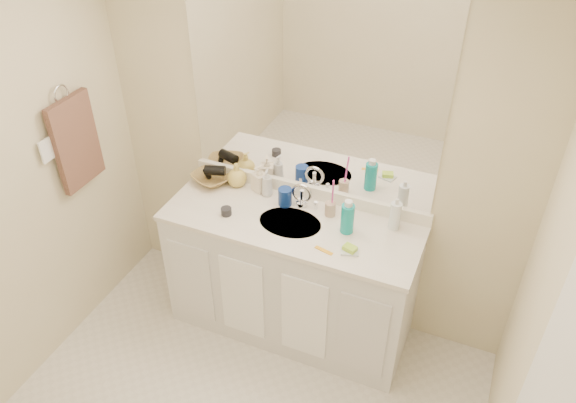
{
  "coord_description": "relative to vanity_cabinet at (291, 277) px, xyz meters",
  "views": [
    {
      "loc": [
        0.99,
        -1.33,
        2.89
      ],
      "look_at": [
        0.0,
        0.97,
        1.05
      ],
      "focal_mm": 35.0,
      "sensor_mm": 36.0,
      "label": 1
    }
  ],
  "objects": [
    {
      "name": "switch_plate",
      "position": [
        -1.27,
        -0.45,
        0.88
      ],
      "size": [
        0.01,
        0.08,
        0.13
      ],
      "primitive_type": "cube",
      "color": "white",
      "rests_on": "wall_left"
    },
    {
      "name": "soap_bottle_white",
      "position": [
        -0.24,
        0.18,
        0.54
      ],
      "size": [
        0.08,
        0.08,
        0.18
      ],
      "primitive_type": "imported",
      "rotation": [
        0.0,
        0.0,
        0.22
      ],
      "color": "silver",
      "rests_on": "countertop"
    },
    {
      "name": "countertop",
      "position": [
        0.0,
        0.0,
        0.44
      ],
      "size": [
        1.52,
        0.57,
        0.03
      ],
      "primitive_type": "cube",
      "color": "white",
      "rests_on": "vanity_cabinet"
    },
    {
      "name": "dark_jar",
      "position": [
        -0.37,
        -0.1,
        0.48
      ],
      "size": [
        0.07,
        0.07,
        0.04
      ],
      "primitive_type": "cylinder",
      "rotation": [
        0.0,
        0.0,
        0.2
      ],
      "color": "black",
      "rests_on": "countertop"
    },
    {
      "name": "faucet",
      "position": [
        0.0,
        0.16,
        0.51
      ],
      "size": [
        0.02,
        0.02,
        0.11
      ],
      "primitive_type": "cylinder",
      "color": "silver",
      "rests_on": "countertop"
    },
    {
      "name": "orange_comb",
      "position": [
        0.27,
        -0.18,
        0.46
      ],
      "size": [
        0.11,
        0.05,
        0.0
      ],
      "primitive_type": "cube",
      "rotation": [
        0.0,
        0.0,
        -0.24
      ],
      "color": "#F4A719",
      "rests_on": "countertop"
    },
    {
      "name": "towel_ring",
      "position": [
        -1.27,
        -0.25,
        1.12
      ],
      "size": [
        0.01,
        0.11,
        0.11
      ],
      "primitive_type": "torus",
      "rotation": [
        0.0,
        1.57,
        0.0
      ],
      "color": "silver",
      "rests_on": "wall_left"
    },
    {
      "name": "soap_dish",
      "position": [
        0.4,
        -0.13,
        0.46
      ],
      "size": [
        0.11,
        0.1,
        0.01
      ],
      "primitive_type": "cube",
      "rotation": [
        0.0,
        0.0,
        0.3
      ],
      "color": "silver",
      "rests_on": "countertop"
    },
    {
      "name": "hand_towel",
      "position": [
        -1.25,
        -0.25,
        0.82
      ],
      "size": [
        0.04,
        0.32,
        0.55
      ],
      "primitive_type": "cube",
      "color": "#452D25",
      "rests_on": "towel_ring"
    },
    {
      "name": "toothbrush",
      "position": [
        0.2,
        0.14,
        0.6
      ],
      "size": [
        0.03,
        0.04,
        0.21
      ],
      "primitive_type": "cylinder",
      "rotation": [
        0.14,
        0.0,
        0.4
      ],
      "color": "#FA41BB",
      "rests_on": "tan_cup"
    },
    {
      "name": "sink_basin",
      "position": [
        0.0,
        -0.02,
        0.44
      ],
      "size": [
        0.37,
        0.37,
        0.02
      ],
      "primitive_type": "cylinder",
      "color": "silver",
      "rests_on": "countertop"
    },
    {
      "name": "soap_bottle_yellow",
      "position": [
        -0.46,
        0.2,
        0.53
      ],
      "size": [
        0.16,
        0.16,
        0.16
      ],
      "primitive_type": "imported",
      "rotation": [
        0.0,
        0.0,
        0.38
      ],
      "color": "#D1B851",
      "rests_on": "countertop"
    },
    {
      "name": "green_soap",
      "position": [
        0.4,
        -0.13,
        0.48
      ],
      "size": [
        0.08,
        0.07,
        0.03
      ],
      "primitive_type": "cube",
      "rotation": [
        0.0,
        0.0,
        -0.29
      ],
      "color": "#A9DC35",
      "rests_on": "soap_dish"
    },
    {
      "name": "mirror",
      "position": [
        0.0,
        0.27,
        1.14
      ],
      "size": [
        1.48,
        0.01,
        1.2
      ],
      "primitive_type": "cube",
      "color": "white",
      "rests_on": "wall_back"
    },
    {
      "name": "vanity_cabinet",
      "position": [
        0.0,
        0.0,
        0.0
      ],
      "size": [
        1.5,
        0.55,
        0.85
      ],
      "primitive_type": "cube",
      "color": "silver",
      "rests_on": "floor"
    },
    {
      "name": "tan_cup",
      "position": [
        0.19,
        0.14,
        0.5
      ],
      "size": [
        0.08,
        0.08,
        0.09
      ],
      "primitive_type": "cylinder",
      "rotation": [
        0.0,
        0.0,
        -0.22
      ],
      "color": "tan",
      "rests_on": "countertop"
    },
    {
      "name": "ceiling",
      "position": [
        0.0,
        -1.02,
        1.97
      ],
      "size": [
        2.6,
        2.6,
        0.02
      ],
      "primitive_type": "cube",
      "color": "white",
      "rests_on": "wall_back"
    },
    {
      "name": "backsplash",
      "position": [
        0.0,
        0.26,
        0.5
      ],
      "size": [
        1.52,
        0.03,
        0.08
      ],
      "primitive_type": "cube",
      "color": "white",
      "rests_on": "countertop"
    },
    {
      "name": "clear_pump_bottle",
      "position": [
        0.56,
        0.17,
        0.54
      ],
      "size": [
        0.07,
        0.07,
        0.17
      ],
      "primitive_type": "cylinder",
      "rotation": [
        0.0,
        0.0,
        0.1
      ],
      "color": "white",
      "rests_on": "countertop"
    },
    {
      "name": "wicker_basket",
      "position": [
        -0.61,
        0.17,
        0.49
      ],
      "size": [
        0.32,
        0.32,
        0.06
      ],
      "primitive_type": "imported",
      "rotation": [
        0.0,
        0.0,
        -0.4
      ],
      "color": "olive",
      "rests_on": "countertop"
    },
    {
      "name": "blue_mug",
      "position": [
        -0.1,
        0.13,
        0.51
      ],
      "size": [
        0.1,
        0.1,
        0.11
      ],
      "primitive_type": "cylinder",
      "rotation": [
        0.0,
        0.0,
        0.3
      ],
      "color": "navy",
      "rests_on": "countertop"
    },
    {
      "name": "soap_bottle_cream",
      "position": [
        -0.3,
        0.21,
        0.54
      ],
      "size": [
        0.1,
        0.11,
        0.17
      ],
      "primitive_type": "imported",
      "rotation": [
        0.0,
        0.0,
        -0.42
      ],
      "color": "#F2E3C5",
      "rests_on": "countertop"
    },
    {
      "name": "mouthwash_bottle",
      "position": [
        0.32,
        0.03,
        0.54
      ],
      "size": [
        0.08,
        0.08,
        0.18
      ],
      "primitive_type": "cylinder",
      "rotation": [
        0.0,
        0.0,
        0.07
      ],
      "color": "#0C9597",
      "rests_on": "countertop"
    },
    {
      "name": "wall_back",
      "position": [
        0.0,
        0.28,
        0.77
      ],
      "size": [
        2.6,
        0.02,
        2.4
      ],
      "primitive_type": "cube",
      "color": "beige",
      "rests_on": "floor"
    },
    {
      "name": "hair_dryer",
      "position": [
        -0.59,
        0.17,
        0.54
      ],
      "size": [
        0.14,
        0.1,
        0.06
      ],
      "primitive_type": "cylinder",
      "rotation": [
        0.0,
        1.57,
        0.32
      ],
      "color": "black",
      "rests_on": "wicker_basket"
    }
  ]
}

